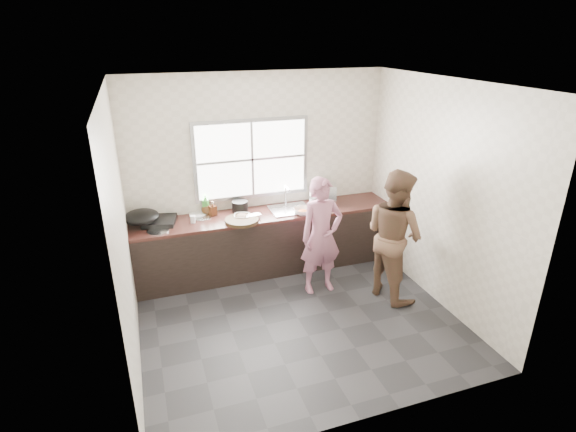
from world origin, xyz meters
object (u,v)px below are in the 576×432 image
object	(u,v)px
bowl_mince	(242,216)
bottle_brown_short	(207,208)
wok	(142,217)
pot_lid_right	(202,218)
plate_food	(198,214)
dish_rack	(323,194)
cutting_board	(242,220)
bottle_green	(206,204)
person_side	(394,235)
pot_lid_left	(158,231)
bowl_crabs	(303,212)
glass_jar	(193,219)
bottle_brown_tall	(213,209)
burner	(160,221)
bowl_held	(312,211)
woman	(321,240)
black_pot	(240,207)

from	to	relation	value
bowl_mince	bottle_brown_short	xyz separation A→B (m)	(-0.41, 0.31, 0.06)
wok	pot_lid_right	distance (m)	0.78
plate_food	dish_rack	bearing A→B (deg)	-4.27
cutting_board	bottle_green	bearing A→B (deg)	132.30
person_side	pot_lid_left	distance (m)	2.93
bowl_crabs	bottle_brown_short	bearing A→B (deg)	160.35
glass_jar	pot_lid_right	bearing A→B (deg)	40.02
bottle_green	pot_lid_right	xyz separation A→B (m)	(-0.08, -0.13, -0.13)
cutting_board	plate_food	distance (m)	0.67
pot_lid_left	bottle_brown_tall	bearing A→B (deg)	23.14
person_side	burner	size ratio (longest dim) A/B	4.23
bottle_brown_tall	burner	bearing A→B (deg)	-176.12
bowl_crabs	pot_lid_right	size ratio (longest dim) A/B	0.91
pot_lid_left	burner	bearing A→B (deg)	81.14
cutting_board	bowl_held	distance (m)	0.98
bowl_held	dish_rack	size ratio (longest dim) A/B	0.55
cutting_board	person_side	bearing A→B (deg)	-29.30
bowl_crabs	bowl_held	size ratio (longest dim) A/B	1.03
person_side	burner	distance (m)	2.99
bowl_mince	dish_rack	size ratio (longest dim) A/B	0.58
burner	wok	xyz separation A→B (m)	(-0.21, -0.07, 0.11)
bowl_held	bottle_brown_tall	size ratio (longest dim) A/B	1.15
cutting_board	bowl_crabs	distance (m)	0.85
bottle_brown_short	pot_lid_left	distance (m)	0.79
cutting_board	bottle_green	distance (m)	0.59
person_side	wok	distance (m)	3.16
woman	cutting_board	bearing A→B (deg)	146.21
cutting_board	glass_jar	size ratio (longest dim) A/B	4.62
pot_lid_left	bowl_held	bearing A→B (deg)	-1.36
bottle_brown_tall	dish_rack	size ratio (longest dim) A/B	0.48
woman	bowl_mince	distance (m)	1.10
wok	pot_lid_left	bearing A→B (deg)	-49.77
black_pot	glass_jar	size ratio (longest dim) A/B	2.29
wok	plate_food	bearing A→B (deg)	14.59
person_side	burner	bearing A→B (deg)	52.57
burner	pot_lid_left	xyz separation A→B (m)	(-0.04, -0.27, -0.02)
bowl_crabs	black_pot	distance (m)	0.87
cutting_board	bottle_brown_short	world-z (taller)	bottle_brown_short
bottle_green	pot_lid_left	size ratio (longest dim) A/B	1.05
cutting_board	bowl_mince	xyz separation A→B (m)	(0.03, 0.12, 0.01)
bottle_brown_tall	bowl_held	bearing A→B (deg)	-15.77
bottle_green	bottle_brown_short	xyz separation A→B (m)	(0.01, 0.00, -0.05)
plate_food	wok	xyz separation A→B (m)	(-0.72, -0.19, 0.13)
plate_food	bottle_brown_short	size ratio (longest dim) A/B	1.29
person_side	pot_lid_left	bearing A→B (deg)	57.71
plate_food	bottle_brown_tall	size ratio (longest dim) A/B	1.27
wok	dish_rack	distance (m)	2.49
bowl_mince	burner	world-z (taller)	burner
bowl_held	dish_rack	xyz separation A→B (m)	(0.28, 0.31, 0.11)
bowl_crabs	glass_jar	distance (m)	1.47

